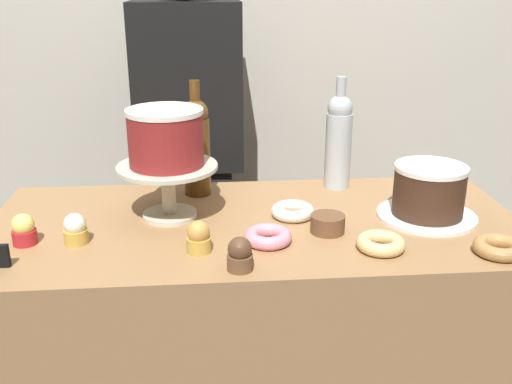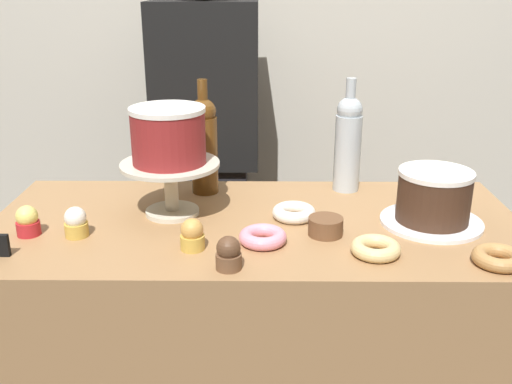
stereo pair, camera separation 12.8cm
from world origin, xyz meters
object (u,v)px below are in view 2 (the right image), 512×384
Objects in this scene: cake_stand_pedestal at (171,179)px; white_layer_cake at (168,135)px; cupcake_lemon at (28,221)px; cookie_stack at (326,226)px; wine_bottle_clear at (348,142)px; cupcake_caramel at (192,235)px; donut_pink at (263,237)px; cupcake_vanilla at (76,223)px; donut_maple at (498,258)px; donut_glazed at (376,248)px; barista_figure at (207,166)px; wine_bottle_amber at (204,144)px; chocolate_round_cake at (434,196)px; donut_sugar at (294,212)px; cupcake_chocolate at (229,254)px.

white_layer_cake reaches higher than cake_stand_pedestal.
cookie_stack is (0.72, 0.01, -0.01)m from cupcake_lemon.
wine_bottle_clear is 0.58m from cupcake_caramel.
donut_pink is at bearing -123.10° from wine_bottle_clear.
cake_stand_pedestal is 0.42m from cookie_stack.
cake_stand_pedestal is at bearing 22.65° from cupcake_lemon.
cupcake_vanilla is 0.97m from donut_maple.
cupcake_caramel is 0.66× the size of donut_glazed.
cupcake_caramel is 0.05× the size of barista_figure.
white_layer_cake is at bearing 161.56° from cookie_stack.
cupcake_caramel reaches higher than donut_pink.
donut_maple is at bearing -50.07° from barista_figure.
cupcake_lemon is 1.00× the size of cupcake_caramel.
cake_stand_pedestal reaches higher than donut_maple.
barista_figure reaches higher than white_layer_cake.
donut_maple is 1.10m from barista_figure.
cupcake_vanilla is at bearing -109.60° from barista_figure.
wine_bottle_amber is at bearing 135.81° from donut_glazed.
chocolate_round_cake is at bearing -54.39° from wine_bottle_clear.
cake_stand_pedestal reaches higher than donut_sugar.
cupcake_chocolate is 0.88× the size of cookie_stack.
cupcake_vanilla is 0.71m from donut_glazed.
cookie_stack is at bearing 0.56° from cupcake_lemon.
cupcake_caramel is 0.30m from donut_sugar.
cake_stand_pedestal is at bearing 142.88° from donut_pink.
barista_figure reaches higher than donut_maple.
donut_sugar is 1.33× the size of cookie_stack.
cupcake_lemon is at bearing 169.49° from cupcake_caramel.
wine_bottle_amber is at bearing 146.23° from donut_maple.
cupcake_caramel reaches higher than donut_sugar.
wine_bottle_clear is at bearing 57.69° from cupcake_chocolate.
white_layer_cake reaches higher than donut_maple.
wine_bottle_amber is (-0.59, 0.23, 0.07)m from chocolate_round_cake.
cupcake_vanilla is 1.00× the size of cupcake_lemon.
white_layer_cake reaches higher than cupcake_vanilla.
donut_glazed is 0.92m from barista_figure.
barista_figure is at bearing 115.21° from donut_sugar.
wine_bottle_clear is 4.38× the size of cupcake_chocolate.
wine_bottle_amber is at bearing 101.06° from cupcake_chocolate.
cupcake_chocolate is (0.49, -0.17, 0.00)m from cupcake_lemon.
donut_glazed is 1.33× the size of cookie_stack.
donut_sugar is at bearing -38.55° from wine_bottle_amber.
cupcake_lemon is 0.66× the size of donut_sugar.
donut_sugar is (0.25, -0.20, -0.13)m from wine_bottle_amber.
cupcake_caramel is 0.41m from donut_glazed.
cupcake_caramel reaches higher than donut_glazed.
barista_figure reaches higher than cupcake_caramel.
chocolate_round_cake is at bearing 14.51° from cupcake_caramel.
cupcake_lemon is 0.82m from donut_glazed.
donut_pink is (0.17, -0.35, -0.13)m from wine_bottle_amber.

